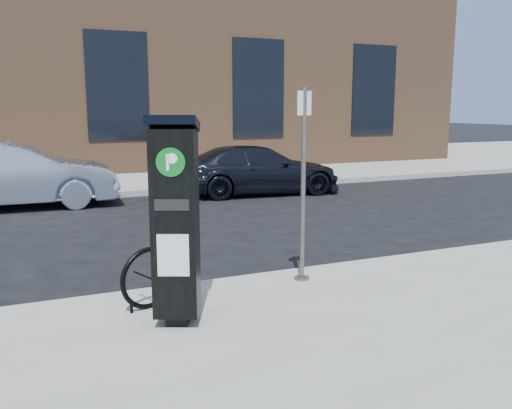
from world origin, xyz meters
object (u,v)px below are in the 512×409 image
car_silver (12,175)px  car_dark (258,170)px  parking_kiosk (175,220)px  sign_pole (303,187)px  bike_rack (149,278)px

car_silver → car_dark: 6.12m
parking_kiosk → car_dark: bearing=85.0°
sign_pole → bike_rack: sign_pole is taller
sign_pole → car_dark: bearing=56.8°
parking_kiosk → car_silver: (-1.58, 8.57, -0.45)m
parking_kiosk → sign_pole: bearing=46.2°
bike_rack → car_silver: bearing=80.4°
sign_pole → bike_rack: (-2.01, -0.22, -0.86)m
sign_pole → car_dark: (2.70, 7.53, -0.70)m
parking_kiosk → car_dark: size_ratio=0.47×
sign_pole → car_silver: (-3.41, 7.81, -0.58)m
bike_rack → car_dark: bearing=39.2°
sign_pole → parking_kiosk: bearing=-170.9°
bike_rack → car_silver: 8.15m
bike_rack → car_dark: 9.07m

